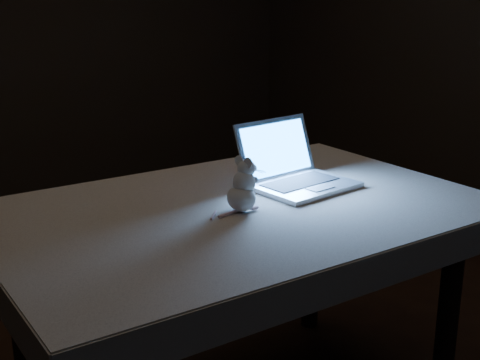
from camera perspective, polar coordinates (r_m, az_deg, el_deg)
back_wall at (r=4.58m, az=-20.54°, el=13.40°), size 4.50×0.04×2.60m
table at (r=2.24m, az=-0.05°, el=-12.10°), size 1.51×1.01×0.79m
tablecloth at (r=2.11m, az=2.23°, el=-3.52°), size 1.62×1.11×0.11m
laptop at (r=2.23m, az=5.95°, el=2.09°), size 0.36×0.32×0.23m
plush_mouse at (r=2.00m, az=0.11°, el=-0.41°), size 0.13×0.13×0.17m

